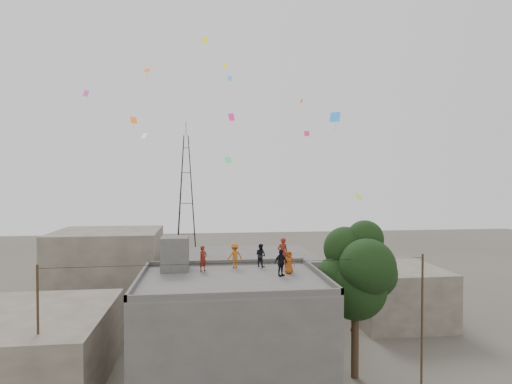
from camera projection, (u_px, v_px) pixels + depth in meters
main_building at (232, 334)px, 23.39m from camera, size 10.00×8.00×6.10m
parapet at (232, 276)px, 23.30m from camera, size 10.00×8.00×0.30m
stair_head_box at (175, 253)px, 25.47m from camera, size 1.60×1.80×2.00m
neighbor_west at (34, 348)px, 24.06m from camera, size 8.00×10.00×4.00m
neighbor_north at (244, 282)px, 37.54m from camera, size 12.00×9.00×5.00m
neighbor_northwest at (108, 270)px, 38.03m from camera, size 9.00×8.00×7.00m
neighbor_east at (394, 293)px, 35.05m from camera, size 7.00×8.00×4.40m
tree at (358, 273)px, 24.80m from camera, size 4.90×4.60×9.10m
utility_line at (243, 327)px, 22.19m from camera, size 20.12×0.62×7.40m
transmission_tower at (186, 197)px, 62.42m from camera, size 2.97×2.97×20.01m
person_red_adult at (283, 253)px, 26.14m from camera, size 0.75×0.56×1.85m
person_orange_child at (289, 262)px, 24.50m from camera, size 0.69×0.49×1.32m
person_dark_child at (261, 255)px, 26.48m from camera, size 0.87×0.88×1.43m
person_dark_adult at (281, 263)px, 23.89m from camera, size 0.95×0.75×1.50m
person_orange_adult at (235, 256)px, 26.13m from camera, size 1.10×0.87×1.50m
person_red_child at (203, 259)px, 25.15m from camera, size 0.65×0.64×1.51m
kites at (234, 112)px, 30.01m from camera, size 17.38×13.07×11.83m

